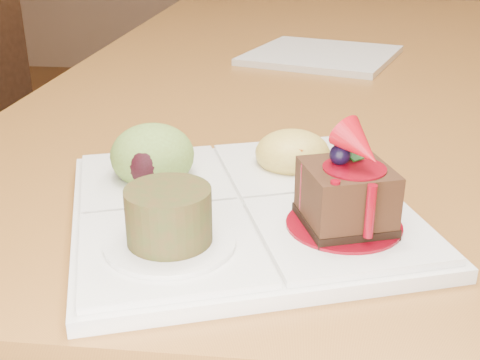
# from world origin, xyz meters

# --- Properties ---
(dining_table) EXTENTS (1.00, 1.80, 0.75)m
(dining_table) POSITION_xyz_m (0.00, 0.00, 0.68)
(dining_table) COLOR brown
(dining_table) RESTS_ON ground
(sampler_plate) EXTENTS (0.36, 0.36, 0.11)m
(sampler_plate) POSITION_xyz_m (-0.14, -0.71, 0.77)
(sampler_plate) COLOR silver
(sampler_plate) RESTS_ON dining_table
(second_plate) EXTENTS (0.32, 0.32, 0.01)m
(second_plate) POSITION_xyz_m (-0.06, -0.04, 0.76)
(second_plate) COLOR silver
(second_plate) RESTS_ON dining_table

